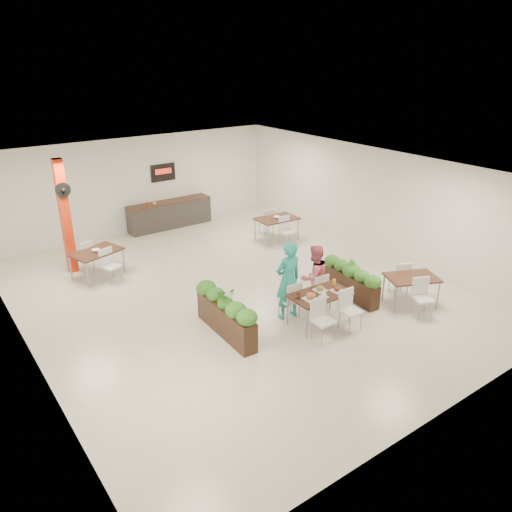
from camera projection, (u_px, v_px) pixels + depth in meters
The scene contains 12 objects.
ground at pixel (235, 292), 12.95m from camera, with size 12.00×12.00×0.00m, color beige.
room_shell at pixel (234, 218), 12.19m from camera, with size 10.10×12.10×3.22m.
red_column at pixel (65, 216), 13.54m from camera, with size 0.40×0.41×3.20m.
service_counter at pixel (170, 214), 17.54m from camera, with size 3.00×0.64×2.20m.
main_table at pixel (320, 298), 11.22m from camera, with size 1.43×1.67×0.92m.
diner_man at pixel (288, 280), 11.38m from camera, with size 0.68×0.45×1.88m, color teal.
diner_woman at pixel (314, 277), 11.86m from camera, with size 0.78×0.61×1.61m, color #E66675.
planter_left at pixel (226, 312), 10.81m from camera, with size 0.48×2.14×1.12m.
planter_right at pixel (351, 279), 12.52m from camera, with size 0.55×1.92×1.01m.
side_table_a at pixel (96, 255), 13.59m from camera, with size 1.51×1.67×0.92m.
side_table_b at pixel (277, 221), 16.29m from camera, with size 1.37×1.64×0.92m.
side_table_c at pixel (412, 281), 12.06m from camera, with size 1.43×1.65×0.92m.
Camera 1 is at (-6.36, -9.74, 5.78)m, focal length 35.00 mm.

